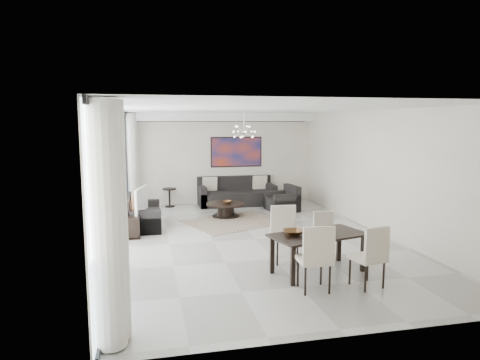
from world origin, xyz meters
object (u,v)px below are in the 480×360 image
object	(u,v)px
coffee_table	(226,209)
television	(137,200)
sofa_main	(236,195)
tv_console	(131,222)
dining_table	(318,239)

from	to	relation	value
coffee_table	television	size ratio (longest dim) A/B	1.06
sofa_main	tv_console	world-z (taller)	sofa_main
television	sofa_main	bearing A→B (deg)	-32.77
dining_table	sofa_main	bearing A→B (deg)	91.08
dining_table	television	bearing A→B (deg)	131.51
television	dining_table	world-z (taller)	television
coffee_table	tv_console	xyz separation A→B (m)	(-2.52, -1.14, 0.03)
sofa_main	dining_table	world-z (taller)	sofa_main
sofa_main	television	world-z (taller)	television
sofa_main	television	bearing A→B (deg)	-136.85
tv_console	television	distance (m)	0.56
coffee_table	tv_console	size ratio (longest dim) A/B	0.70
tv_console	television	xyz separation A→B (m)	(0.16, -0.03, 0.54)
sofa_main	tv_console	size ratio (longest dim) A/B	1.55
coffee_table	tv_console	world-z (taller)	tv_console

